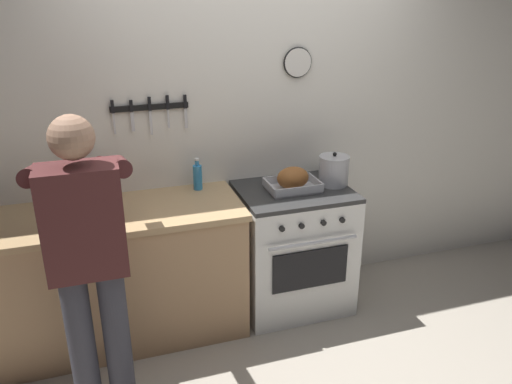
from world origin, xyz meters
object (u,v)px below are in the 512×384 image
cutting_board (86,217)px  bottle_wine_red (102,184)px  bottle_dish_soap (198,177)px  person_cook (88,254)px  bottle_cooking_oil (75,187)px  stove (293,248)px  stock_pot (334,170)px  bottle_hot_sauce (89,189)px  roasting_pan (293,180)px

cutting_board → bottle_wine_red: 0.27m
cutting_board → bottle_dish_soap: bearing=19.6°
person_cook → bottle_cooking_oil: 0.81m
bottle_cooking_oil → stove: bearing=-7.8°
person_cook → bottle_cooking_oil: bearing=2.7°
stock_pot → cutting_board: size_ratio=0.65×
cutting_board → bottle_hot_sauce: size_ratio=1.74×
cutting_board → bottle_cooking_oil: 0.27m
stove → roasting_pan: 0.52m
stock_pot → bottle_hot_sauce: size_ratio=1.13×
person_cook → bottle_wine_red: (0.11, 0.77, 0.08)m
stock_pot → cutting_board: (-1.65, -0.06, -0.09)m
person_cook → stock_pot: person_cook is taller
stove → bottle_wine_red: bottle_wine_red is taller
bottle_hot_sauce → bottle_dish_soap: bearing=-0.6°
bottle_cooking_oil → bottle_hot_sauce: bearing=16.1°
bottle_hot_sauce → bottle_wine_red: (0.09, -0.06, 0.04)m
stove → person_cook: person_cook is taller
bottle_dish_soap → stock_pot: bearing=-12.3°
person_cook → bottle_hot_sauce: (0.02, 0.83, 0.03)m
person_cook → cutting_board: 0.56m
bottle_dish_soap → bottle_wine_red: 0.62m
bottle_hot_sauce → bottle_cooking_oil: 0.09m
stove → stock_pot: (0.29, 0.01, 0.55)m
roasting_pan → cutting_board: (-1.34, -0.05, -0.06)m
cutting_board → bottle_hot_sauce: (0.03, 0.27, 0.08)m
person_cook → stock_pot: size_ratio=7.10×
cutting_board → bottle_dish_soap: bottle_dish_soap is taller
person_cook → bottle_dish_soap: 1.10m
roasting_pan → bottle_wine_red: bearing=172.4°
cutting_board → stock_pot: bearing=2.1°
stock_pot → bottle_hot_sauce: 1.64m
stock_pot → bottle_wine_red: 1.55m
cutting_board → bottle_cooking_oil: (-0.06, 0.24, 0.11)m
roasting_pan → bottle_cooking_oil: 1.41m
stock_pot → bottle_wine_red: bottle_wine_red is taller
bottle_dish_soap → bottle_hot_sauce: size_ratio=1.06×
roasting_pan → cutting_board: 1.35m
stock_pot → cutting_board: stock_pot is taller
bottle_dish_soap → bottle_cooking_oil: bearing=-178.8°
stove → cutting_board: size_ratio=2.50×
person_cook → bottle_hot_sauce: size_ratio=8.00×
person_cook → cutting_board: person_cook is taller
person_cook → roasting_pan: (1.34, 0.61, 0.02)m
stock_pot → person_cook: bearing=-159.3°
cutting_board → bottle_dish_soap: size_ratio=1.63×
stock_pot → bottle_hot_sauce: (-1.63, 0.21, -0.02)m
stove → bottle_dish_soap: bearing=161.5°
person_cook → bottle_hot_sauce: person_cook is taller
person_cook → bottle_dish_soap: person_cook is taller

